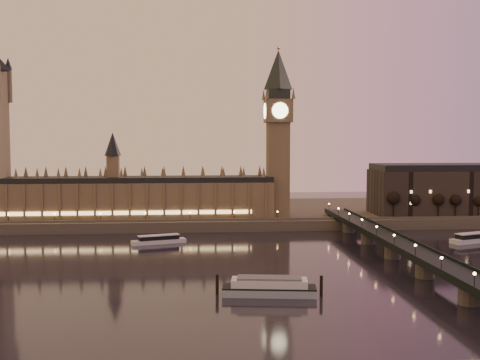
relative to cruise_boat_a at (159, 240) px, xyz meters
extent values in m
plane|color=black|center=(16.17, -66.17, -1.98)|extent=(700.00, 700.00, 0.00)
cube|color=#423D35|center=(46.17, 98.83, 1.02)|extent=(560.00, 130.00, 6.00)
cube|color=brown|center=(-23.83, 54.83, 15.02)|extent=(180.00, 26.00, 22.00)
cube|color=black|center=(-23.83, 54.83, 27.62)|extent=(180.00, 22.00, 3.20)
cube|color=#FFCC7F|center=(-23.83, 41.33, 9.02)|extent=(153.00, 0.25, 2.20)
cube|color=brown|center=(70.17, 54.83, 33.02)|extent=(13.00, 13.00, 58.00)
cube|color=brown|center=(70.17, 54.83, 69.02)|extent=(16.00, 16.00, 14.00)
cylinder|color=#FFEAA5|center=(70.17, 46.65, 69.02)|extent=(9.60, 0.35, 9.60)
cylinder|color=#FFEAA5|center=(61.99, 54.83, 69.02)|extent=(0.35, 9.60, 9.60)
cube|color=black|center=(70.17, 54.83, 79.02)|extent=(13.00, 13.00, 6.00)
cone|color=black|center=(70.17, 54.83, 94.02)|extent=(17.68, 17.68, 24.00)
sphere|color=gold|center=(70.17, 54.83, 107.02)|extent=(2.00, 2.00, 2.00)
cube|color=black|center=(108.17, -66.17, 6.02)|extent=(13.00, 260.00, 2.00)
cube|color=black|center=(101.87, -66.17, 7.52)|extent=(0.60, 260.00, 1.00)
cube|color=black|center=(114.47, -66.17, 7.52)|extent=(0.60, 260.00, 1.00)
cube|color=black|center=(188.17, 60.83, 18.02)|extent=(110.00, 36.00, 28.00)
cube|color=black|center=(188.17, 60.83, 34.02)|extent=(108.00, 34.00, 4.00)
cylinder|color=black|center=(138.46, 42.83, 9.16)|extent=(0.70, 0.70, 10.29)
sphere|color=black|center=(138.46, 42.83, 14.54)|extent=(6.86, 6.86, 6.86)
cylinder|color=black|center=(151.90, 42.83, 9.16)|extent=(0.70, 0.70, 10.29)
sphere|color=black|center=(151.90, 42.83, 14.54)|extent=(6.86, 6.86, 6.86)
cylinder|color=black|center=(165.34, 42.83, 9.16)|extent=(0.70, 0.70, 10.29)
sphere|color=black|center=(165.34, 42.83, 14.54)|extent=(6.86, 6.86, 6.86)
cylinder|color=black|center=(178.77, 42.83, 9.16)|extent=(0.70, 0.70, 10.29)
sphere|color=black|center=(178.77, 42.83, 14.54)|extent=(6.86, 6.86, 6.86)
cylinder|color=black|center=(192.21, 42.83, 9.16)|extent=(0.70, 0.70, 10.29)
sphere|color=black|center=(192.21, 42.83, 14.54)|extent=(6.86, 6.86, 6.86)
cube|color=silver|center=(0.00, 0.00, -0.95)|extent=(28.66, 14.40, 2.06)
cube|color=black|center=(0.00, 0.00, 1.11)|extent=(21.36, 11.12, 2.06)
cube|color=silver|center=(0.00, 0.00, 2.33)|extent=(21.97, 11.53, 0.38)
cube|color=silver|center=(163.54, -10.50, -0.82)|extent=(26.21, 15.21, 2.33)
cube|color=black|center=(163.54, -10.50, 1.51)|extent=(19.59, 11.77, 2.33)
cube|color=silver|center=(163.54, -10.50, 2.88)|extent=(20.16, 12.20, 0.42)
cube|color=#899CAF|center=(43.86, -106.36, -0.67)|extent=(33.29, 13.38, 2.63)
cube|color=black|center=(43.86, -106.36, 0.90)|extent=(33.29, 13.38, 0.51)
cube|color=silver|center=(43.86, -106.36, 2.47)|extent=(27.14, 11.56, 2.63)
cube|color=#595B5E|center=(43.86, -106.36, 4.13)|extent=(23.00, 10.01, 0.71)
cylinder|color=black|center=(25.82, -102.90, 1.45)|extent=(1.11, 1.11, 6.88)
cylinder|color=black|center=(61.89, -107.82, 1.45)|extent=(1.11, 1.11, 6.88)
camera|label=1|loc=(16.88, -310.77, 52.88)|focal=45.00mm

